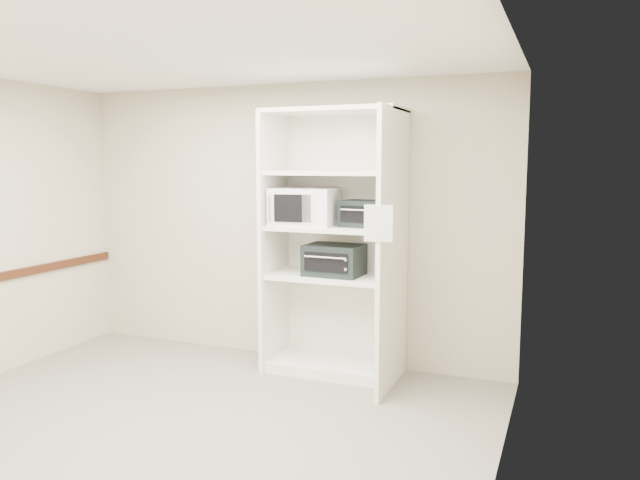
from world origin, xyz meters
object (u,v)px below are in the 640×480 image
at_px(shelving_unit, 339,252).
at_px(toaster_oven_lower, 334,260).
at_px(microwave, 305,207).
at_px(toaster_oven_upper, 365,214).

xyz_separation_m(shelving_unit, toaster_oven_lower, (-0.04, -0.02, -0.07)).
height_order(microwave, toaster_oven_upper, microwave).
relative_size(shelving_unit, toaster_oven_lower, 4.78).
distance_m(shelving_unit, toaster_oven_lower, 0.08).
distance_m(shelving_unit, toaster_oven_upper, 0.43).
xyz_separation_m(microwave, toaster_oven_lower, (0.28, 0.02, -0.48)).
height_order(shelving_unit, toaster_oven_upper, shelving_unit).
relative_size(shelving_unit, toaster_oven_upper, 5.88).
bearing_deg(toaster_oven_lower, toaster_oven_upper, 12.56).
bearing_deg(shelving_unit, microwave, -172.75).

